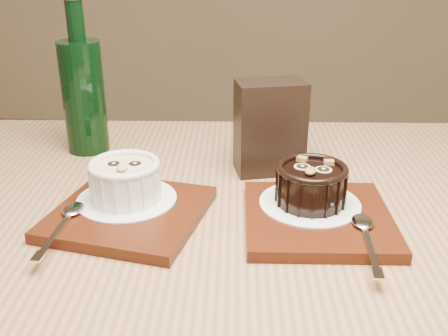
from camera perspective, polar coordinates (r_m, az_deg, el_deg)
The scene contains 11 objects.
table at distance 0.71m, azimuth 2.25°, elevation -12.61°, with size 1.25×0.88×0.75m.
tray_left at distance 0.68m, azimuth -10.30°, elevation -4.89°, with size 0.18×0.18×0.01m, color #451A0B.
doily_left at distance 0.70m, azimuth -10.53°, elevation -3.32°, with size 0.13×0.13×0.00m, color white.
ramekin_white at distance 0.69m, azimuth -10.71°, elevation -1.14°, with size 0.09×0.09×0.05m.
spoon_left at distance 0.65m, azimuth -17.15°, elevation -5.73°, with size 0.03×0.13×0.01m, color silver, non-canonical shape.
tray_right at distance 0.67m, azimuth 10.17°, elevation -5.43°, with size 0.18×0.18×0.01m, color #451A0B.
doily_right at distance 0.69m, azimuth 9.31°, elevation -3.78°, with size 0.13×0.13×0.00m, color white.
ramekin_dark at distance 0.67m, azimuth 9.48°, elevation -1.58°, with size 0.09×0.09×0.05m.
spoon_right at distance 0.62m, azimuth 15.31°, elevation -7.20°, with size 0.03×0.13×0.01m, color silver, non-canonical shape.
condiment_stand at distance 0.79m, azimuth 5.01°, elevation 4.43°, with size 0.10×0.06×0.14m, color black.
green_bottle at distance 0.89m, azimuth -15.07°, elevation 7.93°, with size 0.07×0.07×0.26m.
Camera 1 is at (0.06, -0.59, 1.08)m, focal length 42.00 mm.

